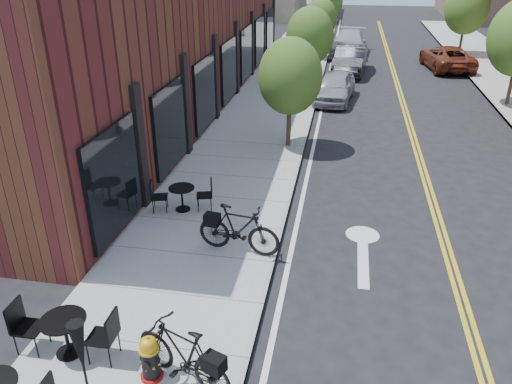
# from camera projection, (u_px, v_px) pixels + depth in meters

# --- Properties ---
(ground) EXTENTS (120.00, 120.00, 0.00)m
(ground) POSITION_uv_depth(u_px,v_px,m) (264.00, 308.00, 10.09)
(ground) COLOR black
(ground) RESTS_ON ground
(sidewalk_near) EXTENTS (4.00, 70.00, 0.12)m
(sidewalk_near) POSITION_uv_depth(u_px,v_px,m) (255.00, 135.00, 19.21)
(sidewalk_near) COLOR #9E9B93
(sidewalk_near) RESTS_ON ground
(building_near) EXTENTS (5.00, 28.00, 7.00)m
(building_near) POSITION_uv_depth(u_px,v_px,m) (171.00, 25.00, 21.94)
(building_near) COLOR #4F191A
(building_near) RESTS_ON ground
(tree_near_a) EXTENTS (2.20, 2.20, 3.81)m
(tree_near_a) POSITION_uv_depth(u_px,v_px,m) (290.00, 77.00, 16.98)
(tree_near_a) COLOR #382B1E
(tree_near_a) RESTS_ON sidewalk_near
(tree_near_b) EXTENTS (2.30, 2.30, 3.98)m
(tree_near_b) POSITION_uv_depth(u_px,v_px,m) (310.00, 36.00, 23.99)
(tree_near_b) COLOR #382B1E
(tree_near_b) RESTS_ON sidewalk_near
(tree_near_c) EXTENTS (2.10, 2.10, 3.67)m
(tree_near_c) POSITION_uv_depth(u_px,v_px,m) (320.00, 19.00, 31.14)
(tree_near_c) COLOR #382B1E
(tree_near_c) RESTS_ON sidewalk_near
(tree_near_d) EXTENTS (2.40, 2.40, 4.11)m
(tree_near_d) POSITION_uv_depth(u_px,v_px,m) (327.00, 2.00, 38.09)
(tree_near_d) COLOR #382B1E
(tree_near_d) RESTS_ON sidewalk_near
(tree_far_c) EXTENTS (2.80, 2.80, 4.62)m
(tree_far_c) POSITION_uv_depth(u_px,v_px,m) (467.00, 8.00, 32.09)
(tree_far_c) COLOR #382B1E
(tree_far_c) RESTS_ON sidewalk_far
(fire_hydrant) EXTENTS (0.40, 0.40, 0.87)m
(fire_hydrant) POSITION_uv_depth(u_px,v_px,m) (150.00, 358.00, 8.15)
(fire_hydrant) COLOR maroon
(fire_hydrant) RESTS_ON sidewalk_near
(bicycle_left) EXTENTS (1.98, 1.23, 1.15)m
(bicycle_left) POSITION_uv_depth(u_px,v_px,m) (183.00, 354.00, 8.01)
(bicycle_left) COLOR black
(bicycle_left) RESTS_ON sidewalk_near
(bicycle_right) EXTENTS (2.04, 0.84, 1.19)m
(bicycle_right) POSITION_uv_depth(u_px,v_px,m) (239.00, 229.00, 11.50)
(bicycle_right) COLOR black
(bicycle_right) RESTS_ON sidewalk_near
(bistro_set_b) EXTENTS (1.81, 0.79, 0.98)m
(bistro_set_b) POSITION_uv_depth(u_px,v_px,m) (65.00, 331.00, 8.60)
(bistro_set_b) COLOR black
(bistro_set_b) RESTS_ON sidewalk_near
(bistro_set_c) EXTENTS (1.66, 0.86, 0.87)m
(bistro_set_c) POSITION_uv_depth(u_px,v_px,m) (182.00, 195.00, 13.44)
(bistro_set_c) COLOR black
(bistro_set_c) RESTS_ON sidewalk_near
(patio_umbrella) EXTENTS (0.32, 0.32, 1.99)m
(patio_umbrella) POSITION_uv_depth(u_px,v_px,m) (81.00, 356.00, 6.82)
(patio_umbrella) COLOR black
(patio_umbrella) RESTS_ON sidewalk_near
(parked_car_a) EXTENTS (2.08, 4.18, 1.37)m
(parked_car_a) POSITION_uv_depth(u_px,v_px,m) (335.00, 87.00, 23.34)
(parked_car_a) COLOR #9B9DA3
(parked_car_a) RESTS_ON ground
(parked_car_b) EXTENTS (2.04, 4.84, 1.56)m
(parked_car_b) POSITION_uv_depth(u_px,v_px,m) (350.00, 60.00, 28.53)
(parked_car_b) COLOR black
(parked_car_b) RESTS_ON ground
(parked_car_c) EXTENTS (2.58, 5.55, 1.57)m
(parked_car_c) POSITION_uv_depth(u_px,v_px,m) (349.00, 43.00, 33.33)
(parked_car_c) COLOR #B3B2B7
(parked_car_c) RESTS_ON ground
(parked_car_far) EXTENTS (2.91, 5.22, 1.38)m
(parked_car_far) POSITION_uv_depth(u_px,v_px,m) (447.00, 58.00, 29.47)
(parked_car_far) COLOR maroon
(parked_car_far) RESTS_ON ground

